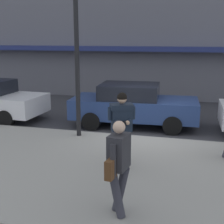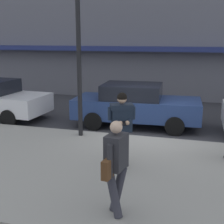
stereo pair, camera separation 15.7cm
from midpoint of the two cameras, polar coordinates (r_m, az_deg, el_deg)
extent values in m
plane|color=#333338|center=(10.12, 6.91, -4.84)|extent=(80.00, 80.00, 0.00)
cube|color=#99968E|center=(7.35, 11.21, -11.69)|extent=(32.00, 5.30, 0.14)
cube|color=silver|center=(10.07, 12.60, -5.14)|extent=(28.00, 0.12, 0.01)
cube|color=navy|center=(15.67, 14.49, 11.02)|extent=(26.60, 0.70, 0.24)
cylinder|color=black|center=(13.19, -13.54, 0.66)|extent=(0.65, 0.26, 0.64)
cylinder|color=black|center=(11.83, -17.95, -1.09)|extent=(0.65, 0.26, 0.64)
cube|color=navy|center=(11.34, 4.94, 0.74)|extent=(4.59, 2.05, 0.70)
cube|color=black|center=(11.25, 4.09, 3.82)|extent=(2.15, 1.74, 0.52)
cylinder|color=black|center=(12.16, 11.99, -0.34)|extent=(0.65, 0.25, 0.64)
cylinder|color=black|center=(10.50, 11.81, -2.52)|extent=(0.65, 0.25, 0.64)
cylinder|color=black|center=(12.50, -0.89, 0.34)|extent=(0.65, 0.25, 0.64)
cylinder|color=black|center=(10.89, -3.02, -1.67)|extent=(0.65, 0.25, 0.64)
cylinder|color=#23232B|center=(7.51, 3.09, -6.68)|extent=(0.16, 0.16, 0.88)
cylinder|color=#23232B|center=(7.47, 1.58, -6.77)|extent=(0.16, 0.16, 0.88)
cube|color=#192333|center=(7.26, 2.39, -1.09)|extent=(0.54, 0.46, 0.64)
cube|color=#192333|center=(7.20, 2.41, 0.99)|extent=(0.61, 0.52, 0.12)
cylinder|color=#192333|center=(7.29, 4.48, -0.17)|extent=(0.11, 0.11, 0.30)
cylinder|color=#192333|center=(7.15, 3.80, -1.67)|extent=(0.21, 0.31, 0.10)
sphere|color=tan|center=(7.00, 3.50, -1.99)|extent=(0.10, 0.10, 0.10)
cylinder|color=#192333|center=(7.19, 0.29, -0.32)|extent=(0.11, 0.11, 0.30)
cylinder|color=#192333|center=(7.09, 1.45, -1.77)|extent=(0.21, 0.31, 0.10)
sphere|color=tan|center=(6.97, 2.19, -2.05)|extent=(0.10, 0.10, 0.10)
cube|color=black|center=(6.95, 2.91, -2.11)|extent=(0.13, 0.16, 0.07)
sphere|color=tan|center=(7.13, 2.47, 2.43)|extent=(0.22, 0.22, 0.22)
sphere|color=black|center=(7.12, 2.47, 2.67)|extent=(0.23, 0.23, 0.23)
cylinder|color=#33333D|center=(5.64, 1.95, -13.92)|extent=(0.35, 0.20, 0.87)
cylinder|color=#33333D|center=(5.50, 1.18, -14.71)|extent=(0.35, 0.20, 0.87)
cube|color=#2D2D33|center=(5.27, 1.62, -7.28)|extent=(0.34, 0.46, 0.60)
cylinder|color=#2D2D33|center=(5.51, 2.66, -7.21)|extent=(0.10, 0.10, 0.58)
cylinder|color=#2D2D33|center=(5.09, 0.48, -9.03)|extent=(0.10, 0.10, 0.58)
sphere|color=beige|center=(5.13, 1.65, -2.78)|extent=(0.21, 0.21, 0.21)
cube|color=brown|center=(5.10, 0.03, -10.43)|extent=(0.16, 0.26, 0.32)
cylinder|color=black|center=(9.53, -5.58, 9.07)|extent=(0.14, 0.14, 4.60)
camera|label=1|loc=(0.08, -89.37, 0.15)|focal=50.00mm
camera|label=2|loc=(0.08, 90.63, -0.15)|focal=50.00mm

